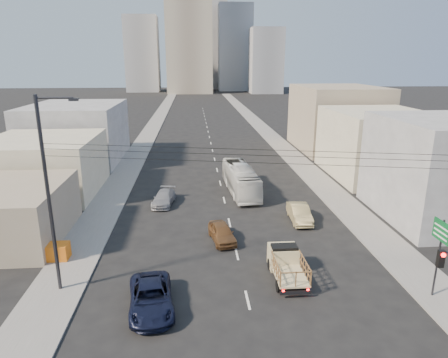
{
  "coord_description": "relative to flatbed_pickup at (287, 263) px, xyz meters",
  "views": [
    {
      "loc": [
        -3.02,
        -18.65,
        13.68
      ],
      "look_at": [
        -0.34,
        15.83,
        3.5
      ],
      "focal_mm": 32.0,
      "sensor_mm": 36.0,
      "label": 1
    }
  ],
  "objects": [
    {
      "name": "bldg_left_near",
      "position": [
        -20.88,
        7.62,
        1.11
      ],
      "size": [
        9.0,
        10.0,
        4.4
      ],
      "primitive_type": "cube",
      "color": "gray",
      "rests_on": "ground"
    },
    {
      "name": "navy_pickup",
      "position": [
        -8.52,
        -2.83,
        -0.36
      ],
      "size": [
        3.07,
        5.55,
        1.47
      ],
      "primitive_type": "imported",
      "rotation": [
        0.0,
        0.0,
        0.12
      ],
      "color": "black",
      "rests_on": "ground"
    },
    {
      "name": "sidewalk_left",
      "position": [
        -14.63,
        65.62,
        -1.03
      ],
      "size": [
        3.5,
        180.0,
        0.12
      ],
      "primitive_type": "cube",
      "color": "slate",
      "rests_on": "ground"
    },
    {
      "name": "crate_stack",
      "position": [
        -15.88,
        3.63,
        -0.4
      ],
      "size": [
        1.8,
        1.2,
        1.14
      ],
      "color": "orange",
      "rests_on": "sidewalk_left"
    },
    {
      "name": "flatbed_pickup",
      "position": [
        0.0,
        0.0,
        0.0
      ],
      "size": [
        1.95,
        4.41,
        1.9
      ],
      "color": "#CDBB89",
      "rests_on": "ground"
    },
    {
      "name": "sedan_brown",
      "position": [
        -3.81,
        5.95,
        -0.4
      ],
      "size": [
        2.34,
        4.3,
        1.39
      ],
      "primitive_type": "imported",
      "rotation": [
        0.0,
        0.0,
        0.18
      ],
      "color": "brown",
      "rests_on": "ground"
    },
    {
      "name": "midrise_nw",
      "position": [
        -28.88,
        175.62,
        15.91
      ],
      "size": [
        15.0,
        15.0,
        34.0
      ],
      "primitive_type": "cube",
      "color": "gray",
      "rests_on": "ground"
    },
    {
      "name": "midrise_back",
      "position": [
        3.12,
        195.62,
        20.91
      ],
      "size": [
        18.0,
        18.0,
        44.0
      ],
      "primitive_type": "cube",
      "color": "gray",
      "rests_on": "ground"
    },
    {
      "name": "bldg_right_mid",
      "position": [
        16.62,
        23.62,
        2.91
      ],
      "size": [
        11.0,
        14.0,
        8.0
      ],
      "primitive_type": "cube",
      "color": "beige",
      "rests_on": "ground"
    },
    {
      "name": "sedan_tan",
      "position": [
        3.37,
        9.52,
        -0.35
      ],
      "size": [
        1.74,
        4.56,
        1.48
      ],
      "primitive_type": "imported",
      "rotation": [
        0.0,
        0.0,
        -0.04
      ],
      "color": "tan",
      "rests_on": "ground"
    },
    {
      "name": "sedan_grey",
      "position": [
        -8.97,
        14.86,
        -0.44
      ],
      "size": [
        2.48,
        4.74,
        1.31
      ],
      "primitive_type": "imported",
      "rotation": [
        0.0,
        0.0,
        -0.15
      ],
      "color": "gray",
      "rests_on": "ground"
    },
    {
      "name": "ground",
      "position": [
        -2.88,
        -4.38,
        -1.09
      ],
      "size": [
        420.0,
        420.0,
        0.0
      ],
      "primitive_type": "plane",
      "color": "black",
      "rests_on": "ground"
    },
    {
      "name": "sidewalk_right",
      "position": [
        8.87,
        65.62,
        -1.03
      ],
      "size": [
        3.5,
        180.0,
        0.12
      ],
      "primitive_type": "cube",
      "color": "slate",
      "rests_on": "ground"
    },
    {
      "name": "overhead_wires",
      "position": [
        -2.88,
        -2.88,
        7.87
      ],
      "size": [
        23.01,
        5.02,
        0.72
      ],
      "color": "black",
      "rests_on": "ground"
    },
    {
      "name": "bldg_right_near",
      "position": [
        16.12,
        9.62,
        3.41
      ],
      "size": [
        10.0,
        12.0,
        9.0
      ],
      "primitive_type": "cube",
      "color": "gray",
      "rests_on": "ground"
    },
    {
      "name": "midrise_east",
      "position": [
        27.12,
        160.62,
        12.91
      ],
      "size": [
        14.0,
        14.0,
        28.0
      ],
      "primitive_type": "cube",
      "color": "gray",
      "rests_on": "ground"
    },
    {
      "name": "bldg_left_mid",
      "position": [
        -21.88,
        19.62,
        1.91
      ],
      "size": [
        11.0,
        12.0,
        6.0
      ],
      "primitive_type": "cube",
      "color": "beige",
      "rests_on": "ground"
    },
    {
      "name": "high_rise_tower",
      "position": [
        -6.88,
        165.62,
        28.91
      ],
      "size": [
        20.0,
        20.0,
        60.0
      ],
      "primitive_type": "cube",
      "color": "gray",
      "rests_on": "ground"
    },
    {
      "name": "bldg_right_far",
      "position": [
        17.12,
        39.62,
        3.91
      ],
      "size": [
        12.0,
        16.0,
        10.0
      ],
      "primitive_type": "cube",
      "color": "gray",
      "rests_on": "ground"
    },
    {
      "name": "midrise_ne",
      "position": [
        15.12,
        180.62,
        18.91
      ],
      "size": [
        16.0,
        16.0,
        40.0
      ],
      "primitive_type": "cube",
      "color": "gray",
      "rests_on": "ground"
    },
    {
      "name": "green_sign",
      "position": [
        8.28,
        -2.88,
        2.65
      ],
      "size": [
        0.18,
        1.6,
        5.0
      ],
      "color": "#2D2D33",
      "rests_on": "ground"
    },
    {
      "name": "city_bus",
      "position": [
        -0.9,
        18.19,
        0.37
      ],
      "size": [
        3.23,
        10.69,
        2.94
      ],
      "primitive_type": "imported",
      "rotation": [
        0.0,
        0.0,
        0.07
      ],
      "color": "silver",
      "rests_on": "ground"
    },
    {
      "name": "lane_dashes",
      "position": [
        -2.88,
        48.62,
        -1.09
      ],
      "size": [
        0.15,
        104.0,
        0.01
      ],
      "color": "silver",
      "rests_on": "ground"
    },
    {
      "name": "bldg_left_far",
      "position": [
        -22.38,
        34.62,
        2.91
      ],
      "size": [
        12.0,
        16.0,
        8.0
      ],
      "primitive_type": "cube",
      "color": "gray",
      "rests_on": "ground"
    },
    {
      "name": "streetlamp_left",
      "position": [
        -14.28,
        -0.38,
        5.34
      ],
      "size": [
        2.36,
        0.25,
        12.0
      ],
      "color": "#2D2D33",
      "rests_on": "ground"
    }
  ]
}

